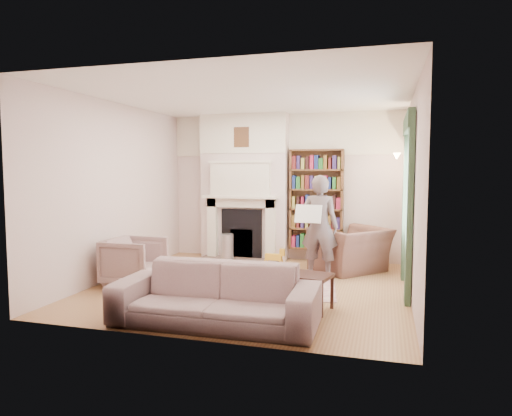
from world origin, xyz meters
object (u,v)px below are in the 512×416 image
(armchair_reading, at_px, (350,250))
(coffee_table, at_px, (302,291))
(rocking_horse, at_px, (274,260))
(paraffin_heater, at_px, (227,249))
(man_reading, at_px, (319,227))
(armchair_left, at_px, (134,261))
(bookcase, at_px, (316,200))
(sofa, at_px, (215,295))

(armchair_reading, xyz_separation_m, coffee_table, (-0.41, -2.33, -0.15))
(rocking_horse, bearing_deg, coffee_table, -63.17)
(coffee_table, height_order, paraffin_heater, paraffin_heater)
(armchair_reading, distance_m, man_reading, 0.88)
(armchair_left, bearing_deg, coffee_table, -101.22)
(man_reading, relative_size, paraffin_heater, 3.01)
(bookcase, relative_size, rocking_horse, 4.13)
(man_reading, bearing_deg, rocking_horse, -13.52)
(bookcase, xyz_separation_m, armchair_left, (-2.37, -2.53, -0.82))
(armchair_left, height_order, sofa, armchair_left)
(sofa, bearing_deg, man_reading, 71.31)
(bookcase, relative_size, sofa, 0.81)
(sofa, xyz_separation_m, coffee_table, (0.84, 0.82, -0.11))
(bookcase, bearing_deg, armchair_left, -133.07)
(armchair_left, xyz_separation_m, sofa, (1.81, -1.33, -0.02))
(paraffin_heater, height_order, rocking_horse, paraffin_heater)
(man_reading, height_order, paraffin_heater, man_reading)
(armchair_left, bearing_deg, man_reading, -65.22)
(paraffin_heater, bearing_deg, rocking_horse, -21.24)
(armchair_reading, distance_m, coffee_table, 2.37)
(bookcase, relative_size, man_reading, 1.12)
(bookcase, bearing_deg, coffee_table, -84.71)
(armchair_reading, height_order, armchair_left, armchair_reading)
(man_reading, relative_size, rocking_horse, 3.69)
(armchair_reading, relative_size, coffee_table, 1.64)
(armchair_left, distance_m, paraffin_heater, 2.05)
(armchair_left, distance_m, rocking_horse, 2.34)
(rocking_horse, bearing_deg, bookcase, 64.84)
(armchair_reading, distance_m, rocking_horse, 1.32)
(paraffin_heater, bearing_deg, armchair_reading, -1.28)
(sofa, xyz_separation_m, man_reading, (0.80, 2.55, 0.49))
(armchair_reading, xyz_separation_m, armchair_left, (-3.06, -1.82, -0.02))
(armchair_reading, bearing_deg, coffee_table, 31.75)
(sofa, height_order, man_reading, man_reading)
(bookcase, height_order, sofa, bookcase)
(armchair_left, height_order, coffee_table, armchair_left)
(armchair_left, distance_m, coffee_table, 2.70)
(man_reading, bearing_deg, sofa, 77.20)
(armchair_reading, height_order, sofa, armchair_reading)
(armchair_left, xyz_separation_m, rocking_horse, (1.79, 1.49, -0.16))
(man_reading, bearing_deg, bookcase, -74.68)
(armchair_left, relative_size, coffee_table, 1.12)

